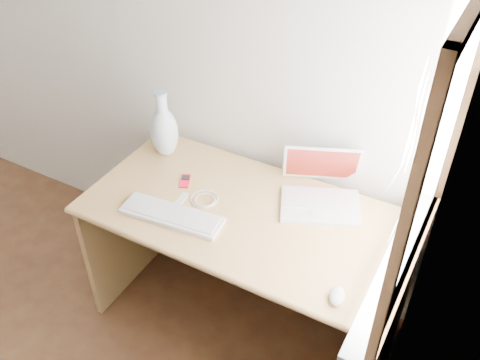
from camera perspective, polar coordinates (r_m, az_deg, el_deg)
The scene contains 10 objects.
back_wall at distance 2.84m, azimuth -14.53°, elevation 16.83°, with size 3.50×0.04×2.60m, color white.
window at distance 1.79m, azimuth 19.72°, elevation 1.55°, with size 0.11×0.99×1.10m.
desk at distance 2.51m, azimuth 1.57°, elevation -5.96°, with size 1.41×0.71×0.75m.
laptop at distance 2.36m, azimuth 9.05°, elevation -1.30°, with size 0.40×0.40×0.23m.
external_keyboard at distance 2.30m, azimuth -7.30°, elevation -3.74°, with size 0.46×0.18×0.02m.
mouse at distance 2.00m, azimuth 10.33°, elevation -12.07°, with size 0.06×0.09×0.03m, color white.
ipod at distance 2.48m, azimuth -5.90°, elevation -0.12°, with size 0.08×0.11×0.01m.
cable_coil at distance 2.38m, azimuth -3.82°, elevation -2.02°, with size 0.13×0.13×0.01m, color white.
remote at distance 2.39m, azimuth -6.22°, elevation -1.98°, with size 0.03×0.08×0.01m, color white.
vase at distance 2.59m, azimuth -8.11°, elevation 5.26°, with size 0.13×0.13×0.34m.
Camera 1 is at (1.84, -0.18, 2.28)m, focal length 40.00 mm.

